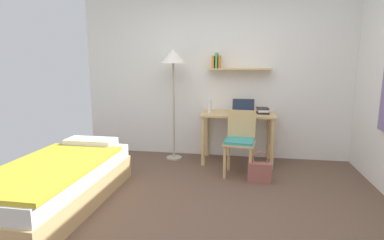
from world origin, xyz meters
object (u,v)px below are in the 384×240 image
(water_bottle, at_px, (210,106))
(handbag, at_px, (259,171))
(desk, at_px, (238,122))
(desk_chair, at_px, (240,139))
(bed, at_px, (58,183))
(laptop, at_px, (243,110))
(book_stack, at_px, (263,111))
(standing_lamp, at_px, (173,63))

(water_bottle, distance_m, handbag, 1.24)
(desk, height_order, water_bottle, water_bottle)
(desk_chair, distance_m, water_bottle, 0.75)
(bed, xyz_separation_m, water_bottle, (1.40, 1.71, 0.62))
(bed, bearing_deg, desk, 44.36)
(desk_chair, xyz_separation_m, laptop, (0.03, 0.54, 0.32))
(desk, xyz_separation_m, laptop, (0.07, 0.01, 0.19))
(desk, height_order, handbag, desk)
(handbag, bearing_deg, book_stack, 86.00)
(water_bottle, height_order, book_stack, water_bottle)
(standing_lamp, relative_size, handbag, 4.26)
(standing_lamp, relative_size, book_stack, 7.44)
(laptop, bearing_deg, desk_chair, -92.92)
(standing_lamp, bearing_deg, bed, -115.18)
(bed, xyz_separation_m, standing_lamp, (0.84, 1.78, 1.26))
(bed, distance_m, desk, 2.57)
(water_bottle, bearing_deg, laptop, 9.49)
(laptop, bearing_deg, handbag, -73.58)
(desk_chair, relative_size, book_stack, 3.75)
(bed, relative_size, water_bottle, 9.23)
(standing_lamp, bearing_deg, book_stack, 0.13)
(bed, height_order, handbag, bed)
(standing_lamp, bearing_deg, handbag, -30.71)
(bed, distance_m, book_stack, 2.87)
(bed, bearing_deg, desk_chair, 34.02)
(desk_chair, distance_m, standing_lamp, 1.53)
(laptop, bearing_deg, book_stack, -2.41)
(water_bottle, bearing_deg, standing_lamp, 173.17)
(desk, xyz_separation_m, standing_lamp, (-0.98, -0.00, 0.88))
(water_bottle, bearing_deg, handbag, -43.92)
(desk_chair, bearing_deg, book_stack, 59.33)
(bed, xyz_separation_m, desk, (1.82, 1.78, 0.38))
(book_stack, bearing_deg, standing_lamp, -179.87)
(bed, relative_size, handbag, 4.79)
(bed, bearing_deg, water_bottle, 50.74)
(desk, distance_m, standing_lamp, 1.32)
(laptop, xyz_separation_m, book_stack, (0.28, -0.01, -0.01))
(desk, bearing_deg, standing_lamp, -179.95)
(standing_lamp, height_order, water_bottle, standing_lamp)
(desk_chair, relative_size, laptop, 2.62)
(water_bottle, bearing_deg, bed, -129.26)
(book_stack, bearing_deg, desk, -179.64)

